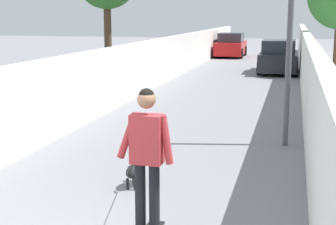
{
  "coord_description": "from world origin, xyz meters",
  "views": [
    {
      "loc": [
        -4.36,
        -2.35,
        2.73
      ],
      "look_at": [
        4.14,
        -0.21,
        1.0
      ],
      "focal_mm": 53.47,
      "sensor_mm": 36.0,
      "label": 1
    }
  ],
  "objects": [
    {
      "name": "fence_right",
      "position": [
        12.0,
        -2.8,
        0.99
      ],
      "size": [
        48.0,
        0.3,
        1.99
      ],
      "primitive_type": "cube",
      "color": "silver",
      "rests_on": "ground"
    },
    {
      "name": "ground_plane",
      "position": [
        14.0,
        0.0,
        0.0
      ],
      "size": [
        80.0,
        80.0,
        0.0
      ],
      "primitive_type": "plane",
      "color": "gray"
    },
    {
      "name": "car_near",
      "position": [
        19.79,
        -1.65,
        0.71
      ],
      "size": [
        3.95,
        1.8,
        1.54
      ],
      "color": "black",
      "rests_on": "ground"
    },
    {
      "name": "car_far",
      "position": [
        28.3,
        1.65,
        0.71
      ],
      "size": [
        3.92,
        1.8,
        1.54
      ],
      "color": "#B71414",
      "rests_on": "ground"
    },
    {
      "name": "wall_left",
      "position": [
        12.0,
        2.8,
        0.89
      ],
      "size": [
        48.0,
        0.3,
        1.78
      ],
      "primitive_type": "cube",
      "color": "silver",
      "rests_on": "ground"
    },
    {
      "name": "person_skateboarder",
      "position": [
        1.14,
        -0.71,
        1.15
      ],
      "size": [
        0.24,
        0.71,
        1.8
      ],
      "color": "black",
      "rests_on": "skateboard"
    },
    {
      "name": "dog",
      "position": [
        2.95,
        0.04,
        0.27
      ],
      "size": [
        2.14,
        0.88,
        1.06
      ],
      "color": "black",
      "rests_on": "ground"
    }
  ]
}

